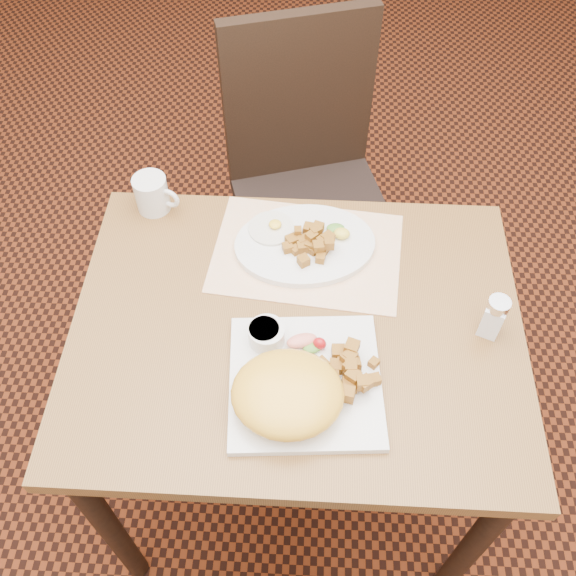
# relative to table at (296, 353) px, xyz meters

# --- Properties ---
(ground) EXTENTS (8.00, 8.00, 0.00)m
(ground) POSITION_rel_table_xyz_m (0.00, 0.00, -0.64)
(ground) COLOR black
(ground) RESTS_ON ground
(table) EXTENTS (0.90, 0.70, 0.75)m
(table) POSITION_rel_table_xyz_m (0.00, 0.00, 0.00)
(table) COLOR brown
(table) RESTS_ON ground
(chair_far) EXTENTS (0.53, 0.53, 0.97)m
(chair_far) POSITION_rel_table_xyz_m (0.00, 0.66, -0.10)
(chair_far) COLOR black
(chair_far) RESTS_ON ground
(placemat) EXTENTS (0.43, 0.32, 0.00)m
(placemat) POSITION_rel_table_xyz_m (0.01, 0.19, 0.11)
(placemat) COLOR white
(placemat) RESTS_ON table
(plate_square) EXTENTS (0.30, 0.30, 0.02)m
(plate_square) POSITION_rel_table_xyz_m (0.02, -0.13, 0.12)
(plate_square) COLOR silver
(plate_square) RESTS_ON table
(plate_oval) EXTENTS (0.33, 0.27, 0.02)m
(plate_oval) POSITION_rel_table_xyz_m (0.01, 0.20, 0.12)
(plate_oval) COLOR silver
(plate_oval) RESTS_ON placemat
(hollandaise_mound) EXTENTS (0.20, 0.18, 0.07)m
(hollandaise_mound) POSITION_rel_table_xyz_m (-0.01, -0.18, 0.16)
(hollandaise_mound) COLOR yellow
(hollandaise_mound) RESTS_ON plate_square
(ramekin) EXTENTS (0.07, 0.07, 0.04)m
(ramekin) POSITION_rel_table_xyz_m (-0.06, -0.05, 0.15)
(ramekin) COLOR silver
(ramekin) RESTS_ON plate_square
(garnish_sq) EXTENTS (0.08, 0.06, 0.03)m
(garnish_sq) POSITION_rel_table_xyz_m (0.02, -0.06, 0.14)
(garnish_sq) COLOR #387223
(garnish_sq) RESTS_ON plate_square
(fried_egg) EXTENTS (0.10, 0.10, 0.02)m
(fried_egg) POSITION_rel_table_xyz_m (-0.07, 0.24, 0.13)
(fried_egg) COLOR white
(fried_egg) RESTS_ON plate_oval
(garnish_ov) EXTENTS (0.05, 0.05, 0.02)m
(garnish_ov) POSITION_rel_table_xyz_m (0.08, 0.23, 0.14)
(garnish_ov) COLOR #387223
(garnish_ov) RESTS_ON plate_oval
(salt_shaker) EXTENTS (0.05, 0.05, 0.10)m
(salt_shaker) POSITION_rel_table_xyz_m (0.38, 0.00, 0.16)
(salt_shaker) COLOR white
(salt_shaker) RESTS_ON table
(coffee_mug) EXTENTS (0.11, 0.08, 0.09)m
(coffee_mug) POSITION_rel_table_xyz_m (-0.34, 0.31, 0.15)
(coffee_mug) COLOR silver
(coffee_mug) RESTS_ON table
(home_fries_sq) EXTENTS (0.12, 0.12, 0.04)m
(home_fries_sq) POSITION_rel_table_xyz_m (0.10, -0.12, 0.14)
(home_fries_sq) COLOR #9D6319
(home_fries_sq) RESTS_ON plate_square
(home_fries_ov) EXTENTS (0.11, 0.12, 0.04)m
(home_fries_ov) POSITION_rel_table_xyz_m (0.02, 0.19, 0.14)
(home_fries_ov) COLOR #9D6319
(home_fries_ov) RESTS_ON plate_oval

